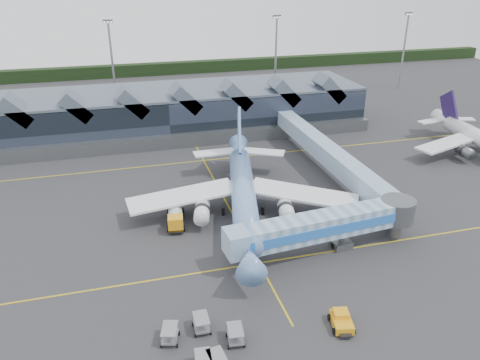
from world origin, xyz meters
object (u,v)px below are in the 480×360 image
object	(u,v)px
fuel_truck	(175,212)
pushback_tug	(342,321)
main_airliner	(243,191)
jet_bridge	(335,224)
regional_jet	(480,138)

from	to	relation	value
fuel_truck	pushback_tug	xyz separation A→B (m)	(13.64, -26.92, -0.90)
fuel_truck	pushback_tug	distance (m)	30.20
main_airliner	pushback_tug	size ratio (longest dim) A/B	10.39
fuel_truck	jet_bridge	bearing A→B (deg)	-26.62
regional_jet	pushback_tug	bearing A→B (deg)	-138.49
main_airliner	fuel_truck	bearing A→B (deg)	-168.54
main_airliner	pushback_tug	world-z (taller)	main_airliner
regional_jet	fuel_truck	xyz separation A→B (m)	(-62.61, -11.00, -1.78)
main_airliner	jet_bridge	bearing A→B (deg)	-41.72
jet_bridge	regional_jet	bearing A→B (deg)	23.83
regional_jet	jet_bridge	distance (m)	49.53
regional_jet	pushback_tug	world-z (taller)	regional_jet
fuel_truck	pushback_tug	bearing A→B (deg)	-55.64
main_airliner	regional_jet	size ratio (longest dim) A/B	1.30
pushback_tug	jet_bridge	bearing A→B (deg)	79.48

